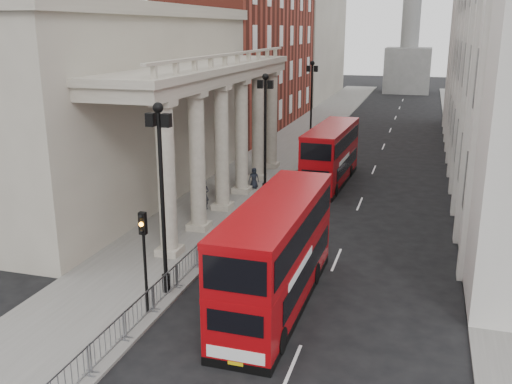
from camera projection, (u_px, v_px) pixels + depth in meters
name	position (u px, v px, depth m)	size (l,w,h in m)	color
ground	(136.00, 341.00, 21.35)	(260.00, 260.00, 0.00)	black
sidewalk_west	(269.00, 162.00, 49.79)	(6.00, 140.00, 0.12)	slate
sidewalk_east	(470.00, 175.00, 45.26)	(3.00, 140.00, 0.12)	slate
kerb	(303.00, 164.00, 48.97)	(0.20, 140.00, 0.14)	slate
portico_building	(119.00, 108.00, 39.15)	(9.00, 28.00, 12.00)	gray
brick_building	(248.00, 31.00, 65.40)	(9.00, 32.00, 22.00)	maroon
west_building_far	(305.00, 37.00, 95.15)	(9.00, 30.00, 20.00)	gray
monument_column	(413.00, 1.00, 100.02)	(8.00, 8.00, 54.20)	#60605E
lamp_post_south	(162.00, 187.00, 23.84)	(1.05, 0.44, 8.32)	black
lamp_post_mid	(265.00, 126.00, 38.58)	(1.05, 0.44, 8.32)	black
lamp_post_north	(311.00, 99.00, 53.31)	(1.05, 0.44, 8.32)	black
traffic_light	(144.00, 244.00, 22.45)	(0.28, 0.33, 4.30)	black
crowd_barriers	(153.00, 298.00, 23.31)	(0.50, 18.75, 1.10)	gray
bus_near	(277.00, 252.00, 23.62)	(2.70, 10.58, 4.55)	#98070B
bus_far	(331.00, 154.00, 42.63)	(2.85, 10.15, 4.34)	#9F070C
pedestrian_a	(204.00, 195.00, 36.38)	(0.70, 0.46, 1.91)	#222227
pedestrian_b	(221.00, 182.00, 39.34)	(0.93, 0.73, 1.92)	black
pedestrian_c	(254.00, 178.00, 41.17)	(0.74, 0.48, 1.52)	black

